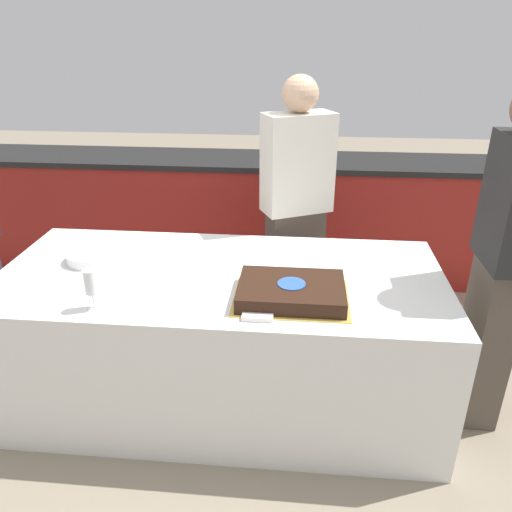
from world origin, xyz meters
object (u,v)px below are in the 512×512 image
at_px(cake, 291,291).
at_px(plate_stack, 90,256).
at_px(person_cutting_cake, 296,210).
at_px(person_seated_right, 504,261).
at_px(wine_glass, 91,283).

height_order(cake, plate_stack, cake).
bearing_deg(plate_stack, person_cutting_cake, 31.60).
xyz_separation_m(plate_stack, person_seated_right, (1.98, -0.08, 0.10)).
bearing_deg(cake, person_seated_right, 12.57).
bearing_deg(person_cutting_cake, person_seated_right, 117.04).
height_order(plate_stack, person_seated_right, person_seated_right).
distance_m(cake, person_seated_right, 0.98).
height_order(plate_stack, wine_glass, wine_glass).
relative_size(plate_stack, person_cutting_cake, 0.15).
height_order(plate_stack, person_cutting_cake, person_cutting_cake).
relative_size(cake, person_seated_right, 0.31).
relative_size(person_cutting_cake, person_seated_right, 0.97).
distance_m(wine_glass, person_cutting_cake, 1.36).
distance_m(person_cutting_cake, person_seated_right, 1.19).
bearing_deg(wine_glass, cake, 11.09).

